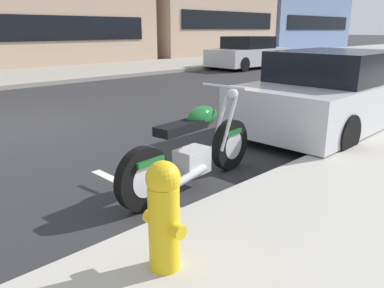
% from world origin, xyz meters
% --- Properties ---
extents(ground_plane, '(260.00, 260.00, 0.00)m').
position_xyz_m(ground_plane, '(0.00, 0.00, 0.00)').
color(ground_plane, '#28282B').
extents(sidewalk_far_curb, '(120.00, 5.00, 0.14)m').
position_xyz_m(sidewalk_far_curb, '(12.00, 7.40, 0.07)').
color(sidewalk_far_curb, gray).
rests_on(sidewalk_far_curb, ground).
extents(parking_stall_stripe, '(0.12, 2.20, 0.01)m').
position_xyz_m(parking_stall_stripe, '(0.00, -4.30, 0.00)').
color(parking_stall_stripe, silver).
rests_on(parking_stall_stripe, ground).
extents(parked_motorcycle, '(2.22, 0.63, 1.13)m').
position_xyz_m(parked_motorcycle, '(0.57, -4.45, 0.44)').
color(parked_motorcycle, black).
rests_on(parked_motorcycle, ground).
extents(parked_car_near_corner, '(4.47, 1.94, 1.42)m').
position_xyz_m(parked_car_near_corner, '(4.35, -4.30, 0.66)').
color(parked_car_near_corner, silver).
rests_on(parked_car_near_corner, ground).
extents(car_opposite_curb, '(4.20, 1.94, 1.46)m').
position_xyz_m(car_opposite_curb, '(12.48, 4.02, 0.68)').
color(car_opposite_curb, silver).
rests_on(car_opposite_curb, ground).
extents(fire_hydrant, '(0.24, 0.36, 0.80)m').
position_xyz_m(fire_hydrant, '(-0.86, -5.61, 0.56)').
color(fire_hydrant, gold).
rests_on(fire_hydrant, sidewalk_near_curb).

